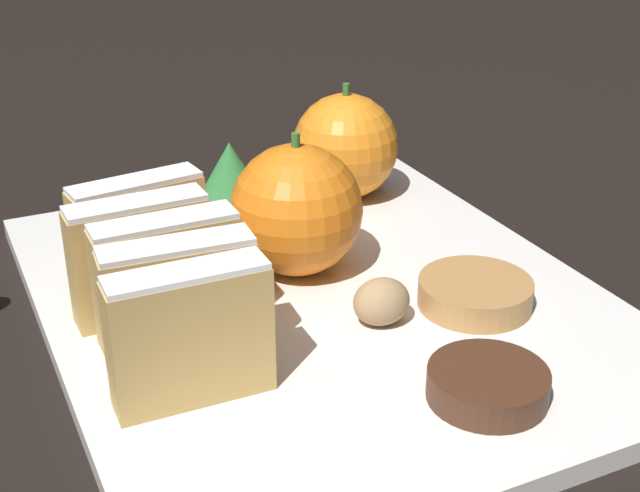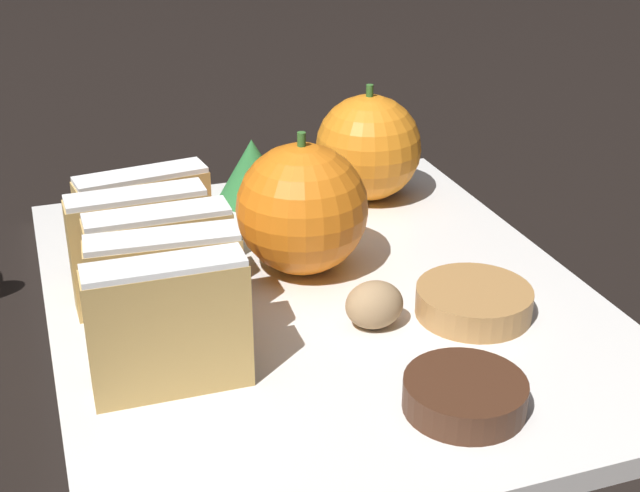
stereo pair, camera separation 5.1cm
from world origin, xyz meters
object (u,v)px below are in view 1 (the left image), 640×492
at_px(orange_far, 345,146).
at_px(chocolate_cookie, 488,384).
at_px(orange_near, 294,210).
at_px(walnut, 381,302).

relative_size(orange_far, chocolate_cookie, 1.44).
distance_m(orange_far, chocolate_cookie, 0.26).
bearing_deg(orange_far, chocolate_cookie, -101.71).
distance_m(orange_near, chocolate_cookie, 0.17).
bearing_deg(walnut, orange_far, 69.37).
xyz_separation_m(orange_far, chocolate_cookie, (-0.05, -0.25, -0.03)).
xyz_separation_m(orange_near, walnut, (0.02, -0.08, -0.03)).
distance_m(walnut, chocolate_cookie, 0.08).
xyz_separation_m(walnut, chocolate_cookie, (0.01, -0.08, -0.01)).
bearing_deg(chocolate_cookie, orange_near, 100.05).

